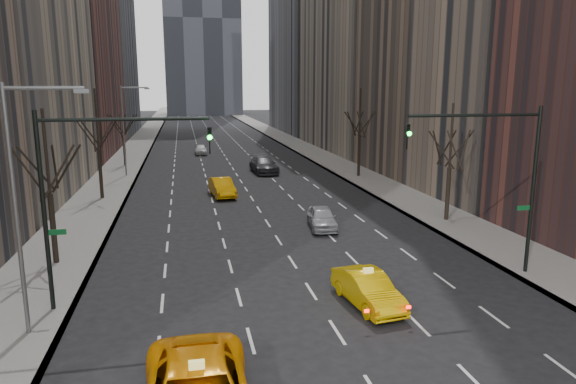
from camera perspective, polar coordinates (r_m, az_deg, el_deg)
sidewalk_left at (r=79.80m, az=-16.50°, el=4.68°), size 4.50×320.00×0.15m
sidewalk_right at (r=81.42m, az=1.00°, el=5.28°), size 4.50×320.00×0.15m
tree_lw_b at (r=28.30m, az=-24.93°, el=-0.24°), size 3.36×3.50×7.82m
tree_lw_c at (r=43.79m, az=-20.28°, el=4.37°), size 3.36×3.50×8.74m
tree_lw_d at (r=61.60m, az=-17.81°, el=5.97°), size 3.36×3.50×7.36m
tree_rw_b at (r=35.91m, az=17.50°, el=2.61°), size 3.36×3.50×7.82m
tree_rw_c at (r=52.21m, az=7.95°, el=6.02°), size 3.36×3.50×8.74m
traffic_mast_left at (r=21.61m, az=-21.42°, el=1.47°), size 6.69×0.39×8.00m
traffic_mast_right at (r=25.73m, az=22.80°, el=2.86°), size 6.69×0.39×8.00m
streetlight_near at (r=20.06m, az=-27.26°, el=0.63°), size 2.83×0.22×9.00m
streetlight_far at (r=54.38m, az=-17.49°, el=7.49°), size 2.83×0.22×9.00m
taxi_sedan at (r=22.04m, az=8.84°, el=-10.61°), size 2.07×4.47×1.42m
silver_sedan_ahead at (r=33.29m, az=3.79°, el=-2.86°), size 2.16×4.30×1.41m
far_taxi at (r=43.31m, az=-7.35°, el=0.53°), size 2.14×4.78×1.52m
far_suv_grey at (r=54.94m, az=-2.71°, el=3.05°), size 2.72×6.02×1.71m
far_car_white at (r=70.93m, az=-9.67°, el=4.68°), size 1.60×3.96×1.35m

